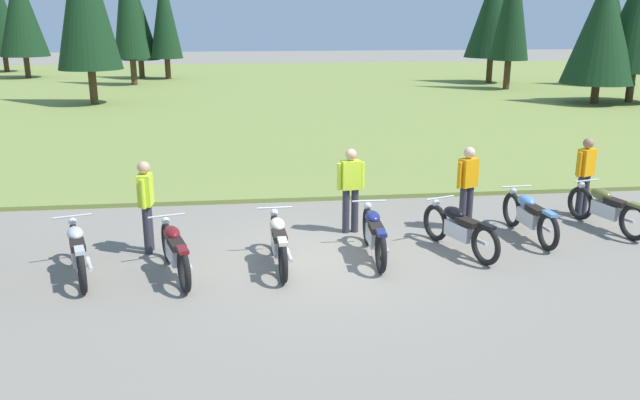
{
  "coord_description": "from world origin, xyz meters",
  "views": [
    {
      "loc": [
        -1.34,
        -10.51,
        4.1
      ],
      "look_at": [
        0.0,
        0.6,
        0.9
      ],
      "focal_mm": 36.21,
      "sensor_mm": 36.0,
      "label": 1
    }
  ],
  "objects": [
    {
      "name": "rider_near_row_end",
      "position": [
        5.77,
        1.9,
        0.95
      ],
      "size": [
        0.5,
        0.36,
        1.67
      ],
      "color": "#2D2D38",
      "rests_on": "ground"
    },
    {
      "name": "forest_treeline",
      "position": [
        0.08,
        27.18,
        4.25
      ],
      "size": [
        43.55,
        25.46,
        8.56
      ],
      "color": "#47331E",
      "rests_on": "ground"
    },
    {
      "name": "motorcycle_maroon",
      "position": [
        -2.5,
        -0.47,
        0.44
      ],
      "size": [
        0.81,
        2.04,
        0.88
      ],
      "color": "black",
      "rests_on": "ground"
    },
    {
      "name": "motorcycle_navy",
      "position": [
        0.88,
        -0.02,
        0.44
      ],
      "size": [
        0.62,
        2.1,
        0.88
      ],
      "color": "black",
      "rests_on": "ground"
    },
    {
      "name": "rider_checking_bike",
      "position": [
        2.99,
        1.28,
        0.95
      ],
      "size": [
        0.5,
        0.36,
        1.67
      ],
      "color": "#2D2D38",
      "rests_on": "ground"
    },
    {
      "name": "rider_with_back_turned",
      "position": [
        0.69,
        1.38,
        0.95
      ],
      "size": [
        0.55,
        0.26,
        1.67
      ],
      "color": "#2D2D38",
      "rests_on": "ground"
    },
    {
      "name": "motorcycle_cream",
      "position": [
        -0.81,
        -0.24,
        0.44
      ],
      "size": [
        0.62,
        2.1,
        0.88
      ],
      "color": "black",
      "rests_on": "ground"
    },
    {
      "name": "motorcycle_silver",
      "position": [
        -4.07,
        -0.31,
        0.44
      ],
      "size": [
        0.84,
        2.04,
        0.88
      ],
      "color": "black",
      "rests_on": "ground"
    },
    {
      "name": "grass_moorland",
      "position": [
        0.0,
        25.64,
        0.05
      ],
      "size": [
        80.0,
        44.0,
        0.1
      ],
      "primitive_type": "cube",
      "color": "olive",
      "rests_on": "ground"
    },
    {
      "name": "motorcycle_sky_blue",
      "position": [
        4.03,
        0.66,
        0.44
      ],
      "size": [
        0.62,
        2.1,
        0.88
      ],
      "color": "black",
      "rests_on": "ground"
    },
    {
      "name": "ground_plane",
      "position": [
        0.0,
        0.0,
        0.0
      ],
      "size": [
        140.0,
        140.0,
        0.0
      ],
      "primitive_type": "plane",
      "color": "gray"
    },
    {
      "name": "motorcycle_olive",
      "position": [
        5.76,
        0.96,
        0.44
      ],
      "size": [
        0.77,
        2.06,
        0.88
      ],
      "color": "black",
      "rests_on": "ground"
    },
    {
      "name": "rider_in_hivis_vest",
      "position": [
        -3.08,
        0.72,
        0.95
      ],
      "size": [
        0.24,
        0.55,
        1.67
      ],
      "color": "#2D2D38",
      "rests_on": "ground"
    },
    {
      "name": "motorcycle_black",
      "position": [
        2.45,
        0.07,
        0.44
      ],
      "size": [
        0.91,
        2.01,
        0.88
      ],
      "color": "black",
      "rests_on": "ground"
    }
  ]
}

